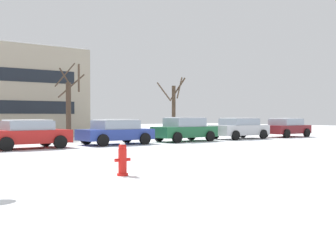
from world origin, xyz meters
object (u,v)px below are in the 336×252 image
Objects in this scene: parked_car_red at (27,134)px; parked_car_maroon at (286,127)px; parked_car_blue at (116,132)px; parked_car_green at (185,129)px; parked_car_silver at (239,128)px; fire_hydrant at (123,159)px.

parked_car_maroon is at bearing -0.02° from parked_car_red.
parked_car_green is at bearing -0.04° from parked_car_blue.
parked_car_silver is 4.83m from parked_car_maroon.
parked_car_green reaches higher than parked_car_silver.
parked_car_blue is 14.49m from parked_car_maroon.
parked_car_green is at bearing 0.54° from parked_car_red.
parked_car_blue is at bearing 179.96° from parked_car_green.
parked_car_maroon is (9.66, -0.10, -0.03)m from parked_car_green.
parked_car_maroon is at bearing -0.40° from parked_car_blue.
parked_car_maroon reaches higher than parked_car_red.
parked_car_maroon is (19.32, -0.01, 0.01)m from parked_car_red.
parked_car_blue is at bearing -179.70° from parked_car_silver.
parked_car_blue reaches higher than fire_hydrant.
parked_car_blue is 1.05× the size of parked_car_maroon.
parked_car_red is 19.32m from parked_car_maroon.
parked_car_red reaches higher than parked_car_blue.
parked_car_silver is (9.66, 0.05, 0.03)m from parked_car_blue.
parked_car_maroon is (14.49, -0.10, 0.02)m from parked_car_blue.
parked_car_blue is at bearing 179.60° from parked_car_maroon.
parked_car_silver is at bearing 0.64° from parked_car_green.
parked_car_silver is 1.12× the size of parked_car_maroon.
parked_car_green is 1.06× the size of parked_car_maroon.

